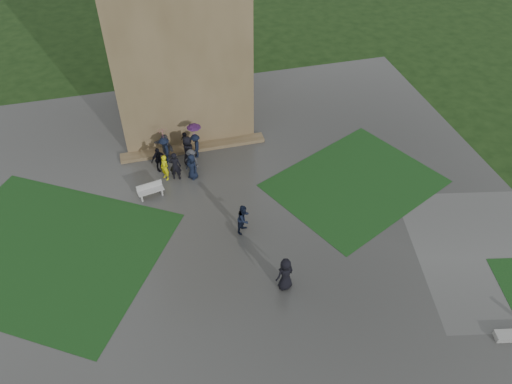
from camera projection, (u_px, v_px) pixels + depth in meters
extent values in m
plane|color=black|center=(230.00, 280.00, 23.66)|extent=(120.00, 120.00, 0.00)
cube|color=#353532|center=(221.00, 249.00, 25.09)|extent=(34.00, 34.00, 0.02)
cube|color=#123513|center=(47.00, 252.00, 24.93)|extent=(14.10, 13.46, 0.01)
cube|color=#123513|center=(355.00, 183.00, 28.82)|extent=(11.12, 10.15, 0.01)
cube|color=brown|center=(194.00, 148.00, 31.19)|extent=(9.00, 0.80, 0.22)
cube|color=#AEADA9|center=(151.00, 191.00, 27.71)|extent=(1.51, 0.71, 0.06)
cube|color=#AEADA9|center=(141.00, 197.00, 27.67)|extent=(0.15, 0.39, 0.41)
cube|color=#AEADA9|center=(161.00, 191.00, 28.04)|extent=(0.15, 0.39, 0.41)
cube|color=#AEADA9|center=(149.00, 186.00, 27.70)|extent=(1.43, 0.33, 0.39)
imported|color=black|center=(188.00, 151.00, 29.57)|extent=(0.76, 1.02, 1.93)
imported|color=black|center=(196.00, 146.00, 30.19)|extent=(0.79, 1.13, 1.59)
imported|color=black|center=(185.00, 143.00, 30.46)|extent=(0.81, 1.02, 1.53)
imported|color=#3C3C40|center=(165.00, 146.00, 30.08)|extent=(1.42, 1.56, 1.68)
imported|color=black|center=(165.00, 150.00, 29.80)|extent=(0.61, 1.13, 1.71)
imported|color=black|center=(158.00, 159.00, 29.21)|extent=(1.07, 0.91, 1.59)
imported|color=#D4D30C|center=(165.00, 168.00, 28.62)|extent=(0.65, 0.71, 1.62)
imported|color=black|center=(175.00, 166.00, 28.54)|extent=(0.78, 0.61, 1.86)
imported|color=black|center=(192.00, 167.00, 28.68)|extent=(0.92, 0.96, 1.63)
imported|color=#3C3C40|center=(191.00, 160.00, 29.21)|extent=(1.03, 1.06, 1.51)
imported|color=#DC5A8F|center=(163.00, 134.00, 29.06)|extent=(0.82, 0.82, 0.75)
imported|color=#6B2E80|center=(194.00, 129.00, 29.38)|extent=(0.82, 0.82, 0.72)
imported|color=black|center=(244.00, 219.00, 25.49)|extent=(0.92, 0.93, 1.72)
imported|color=black|center=(285.00, 274.00, 22.75)|extent=(1.06, 0.88, 1.86)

